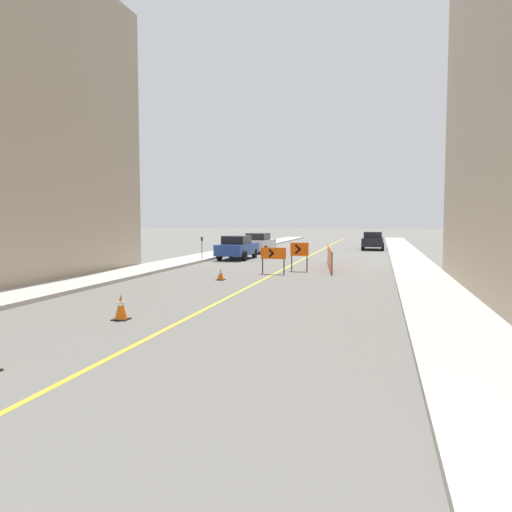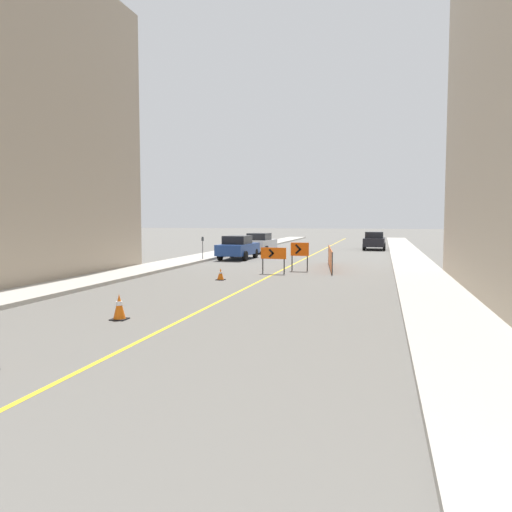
# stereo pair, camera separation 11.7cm
# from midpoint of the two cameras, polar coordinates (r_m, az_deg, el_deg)

# --- Properties ---
(lane_stripe) EXTENTS (0.12, 73.01, 0.01)m
(lane_stripe) POSITION_cam_midpoint_polar(r_m,az_deg,el_deg) (36.01, 6.11, -0.09)
(lane_stripe) COLOR gold
(lane_stripe) RESTS_ON ground_plane
(sidewalk_left) EXTENTS (2.41, 73.01, 0.15)m
(sidewalk_left) POSITION_cam_midpoint_polar(r_m,az_deg,el_deg) (37.61, -4.39, 0.21)
(sidewalk_left) COLOR #ADA89E
(sidewalk_left) RESTS_ON ground_plane
(sidewalk_right) EXTENTS (2.41, 73.01, 0.15)m
(sidewalk_right) POSITION_cam_midpoint_polar(r_m,az_deg,el_deg) (35.68, 17.18, -0.18)
(sidewalk_right) COLOR #ADA89E
(sidewalk_right) RESTS_ON ground_plane
(traffic_cone_second) EXTENTS (0.41, 0.41, 0.70)m
(traffic_cone_second) POSITION_cam_midpoint_polar(r_m,az_deg,el_deg) (13.88, -15.12, -5.64)
(traffic_cone_second) COLOR black
(traffic_cone_second) RESTS_ON ground_plane
(traffic_cone_third) EXTENTS (0.37, 0.37, 0.51)m
(traffic_cone_third) POSITION_cam_midpoint_polar(r_m,az_deg,el_deg) (22.15, -3.93, -2.11)
(traffic_cone_third) COLOR black
(traffic_cone_third) RESTS_ON ground_plane
(arrow_barricade_primary) EXTENTS (1.27, 0.08, 1.30)m
(arrow_barricade_primary) POSITION_cam_midpoint_polar(r_m,az_deg,el_deg) (24.60, 2.14, 0.17)
(arrow_barricade_primary) COLOR #EF560C
(arrow_barricade_primary) RESTS_ON ground_plane
(arrow_barricade_secondary) EXTENTS (0.95, 0.09, 1.48)m
(arrow_barricade_secondary) POSITION_cam_midpoint_polar(r_m,az_deg,el_deg) (26.00, 5.14, 0.60)
(arrow_barricade_secondary) COLOR #EF560C
(arrow_barricade_secondary) RESTS_ON ground_plane
(safety_mesh_fence) EXTENTS (0.94, 6.85, 1.11)m
(safety_mesh_fence) POSITION_cam_midpoint_polar(r_m,az_deg,el_deg) (27.74, 8.60, -0.24)
(safety_mesh_fence) COLOR #EF560C
(safety_mesh_fence) RESTS_ON ground_plane
(parked_car_curb_near) EXTENTS (1.99, 4.37, 1.59)m
(parked_car_curb_near) POSITION_cam_midpoint_polar(r_m,az_deg,el_deg) (33.73, -1.97, 1.00)
(parked_car_curb_near) COLOR navy
(parked_car_curb_near) RESTS_ON ground_plane
(parked_car_curb_mid) EXTENTS (2.01, 4.38, 1.59)m
(parked_car_curb_mid) POSITION_cam_midpoint_polar(r_m,az_deg,el_deg) (40.17, 0.51, 1.51)
(parked_car_curb_mid) COLOR #B7B7BC
(parked_car_curb_mid) RESTS_ON ground_plane
(parked_car_curb_far) EXTENTS (1.94, 4.33, 1.59)m
(parked_car_curb_far) POSITION_cam_midpoint_polar(r_m,az_deg,el_deg) (45.56, 13.44, 1.71)
(parked_car_curb_far) COLOR black
(parked_car_curb_far) RESTS_ON ground_plane
(parking_meter_far_curb) EXTENTS (0.12, 0.11, 1.44)m
(parking_meter_far_curb) POSITION_cam_midpoint_polar(r_m,az_deg,el_deg) (32.21, -6.02, 1.46)
(parking_meter_far_curb) COLOR #4C4C51
(parking_meter_far_curb) RESTS_ON sidewalk_left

